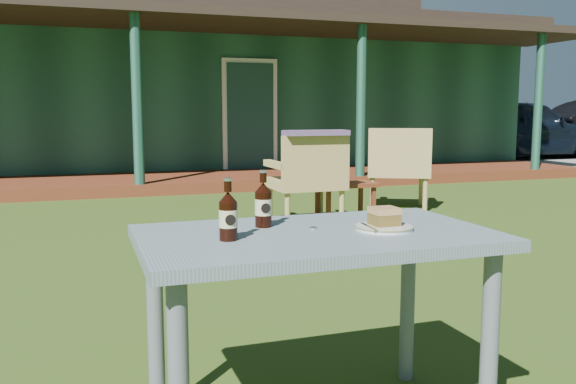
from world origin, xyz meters
name	(u,v)px	position (x,y,z in m)	size (l,w,h in m)	color
ground	(218,300)	(0.00, 0.00, 0.00)	(80.00, 80.00, 0.00)	#334916
pavilion	(115,87)	(0.00, 9.39, 1.61)	(15.80, 8.30, 3.45)	#1B4736
gravel_strip	(561,157)	(10.50, 8.50, 0.01)	(9.00, 6.00, 0.02)	gray
tree_mid	(185,7)	(3.00, 18.50, 4.75)	(0.28, 0.28, 9.50)	brown
car_near	(519,129)	(9.13, 8.40, 0.72)	(1.70, 4.23, 1.44)	black
cafe_table	(316,261)	(0.00, -1.60, 0.62)	(1.20, 0.70, 0.72)	slate
plate	(384,227)	(0.24, -1.64, 0.73)	(0.20, 0.20, 0.01)	silver
cake_slice	(384,216)	(0.24, -1.63, 0.77)	(0.09, 0.09, 0.06)	brown
fork	(369,227)	(0.17, -1.65, 0.74)	(0.01, 0.14, 0.00)	silver
cola_bottle_near	(263,204)	(-0.15, -1.45, 0.80)	(0.06, 0.06, 0.20)	black
cola_bottle_far	(228,215)	(-0.32, -1.63, 0.80)	(0.06, 0.06, 0.20)	black
bottle_cap	(313,228)	(0.01, -1.55, 0.72)	(0.03, 0.03, 0.01)	silver
armchair_left	(308,175)	(1.36, 2.03, 0.51)	(0.68, 0.64, 0.90)	tan
armchair_right	(399,164)	(2.72, 2.69, 0.53)	(0.91, 0.90, 0.94)	tan
floral_throw	(316,133)	(1.36, 1.85, 0.93)	(0.62, 0.20, 0.05)	#5F476F
side_table	(345,188)	(1.84, 2.22, 0.34)	(0.60, 0.40, 0.40)	#602B17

